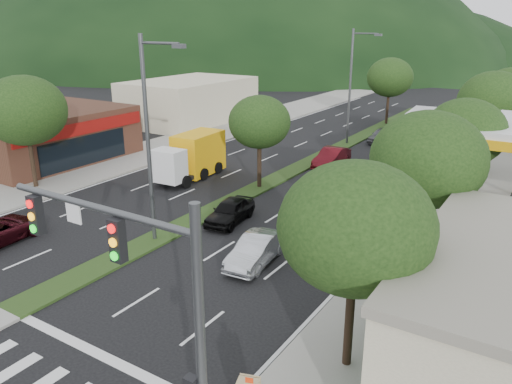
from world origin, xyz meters
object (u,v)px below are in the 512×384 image
Objects in this scene: car_queue_c at (332,158)px; car_queue_d at (431,156)px; car_queue_e at (382,135)px; tree_r_e at (511,90)px; tree_r_d at (494,102)px; sedan_silver at (256,250)px; tree_r_b at (428,160)px; tree_l_a at (25,111)px; streetlight_near at (150,132)px; tree_med_near at (259,122)px; streetlight_mid at (353,82)px; box_truck at (193,157)px; motorhome at (420,136)px; car_queue_a at (230,211)px; traffic_signal at (144,286)px; tree_r_a at (356,227)px; tree_r_c at (465,133)px; tree_med_far at (390,77)px; car_queue_b at (332,197)px.

car_queue_c is 7.95m from car_queue_d.
tree_r_e is at bearing 29.70° from car_queue_e.
sedan_silver is at bearing -106.42° from tree_r_d.
tree_r_b is 19.27m from car_queue_d.
tree_l_a reaches higher than car_queue_e.
tree_r_e is 0.67× the size of streetlight_near.
tree_med_near is 15.05m from streetlight_mid.
box_truck is (-5.55, -15.33, -4.15)m from streetlight_mid.
tree_r_b is at bearing -79.77° from motorhome.
tree_r_d reaches higher than tree_r_e.
tree_l_a is 1.88× the size of car_queue_a.
car_queue_d is 0.48× the size of motorhome.
tree_l_a is 21.52m from car_queue_c.
car_queue_a is (-7.22, 13.58, -3.99)m from traffic_signal.
traffic_signal reaches higher than car_queue_d.
sedan_silver is at bearing -151.63° from tree_r_b.
tree_r_a is 1.02× the size of tree_r_c.
car_queue_e is 0.63× the size of box_truck.
car_queue_a is (1.61, -20.96, -4.93)m from streetlight_mid.
tree_l_a is at bearing -137.79° from motorhome.
streetlight_mid reaches higher than tree_med_far.
streetlight_near is (12.71, -2.00, 0.40)m from tree_l_a.
tree_r_e is at bearing -18.43° from tree_med_far.
car_queue_b is at bearing -100.04° from motorhome.
tree_med_near is 0.60× the size of streetlight_near.
tree_r_d is 24.97m from streetlight_near.
tree_r_d is 18.44m from tree_med_far.
tree_r_c is 12.30m from motorhome.
car_queue_d is (-3.91, 10.35, -4.11)m from tree_r_c.
tree_r_b is at bearing -26.57° from tree_med_near.
box_truck is at bearing 134.67° from sedan_silver.
car_queue_e is (-9.53, 23.35, -4.36)m from tree_r_b.
streetlight_mid is at bearing 157.53° from motorhome.
tree_r_e is (0.00, 36.00, 0.07)m from tree_r_a.
tree_med_near is 0.62× the size of motorhome.
car_queue_b is at bearing -105.41° from tree_r_e.
box_truck is at bearing 46.99° from tree_l_a.
streetlight_near reaches higher than tree_med_far.
streetlight_mid is at bearing 132.22° from tree_r_c.
tree_l_a is at bearing -140.77° from tree_r_d.
tree_l_a is (-24.50, -30.00, 0.29)m from tree_r_e.
streetlight_mid reaches higher than box_truck.
car_queue_e is at bearing 130.02° from motorhome.
tree_r_b is 1.50× the size of car_queue_d.
tree_l_a is 1.57× the size of car_queue_d.
tree_r_a is 36.00m from tree_r_e.
car_queue_b is (5.47, 9.04, -4.86)m from streetlight_near.
motorhome is (-2.09, 32.39, -2.71)m from traffic_signal.
tree_r_b is 1.39× the size of car_queue_b.
tree_l_a reaches higher than car_queue_b.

